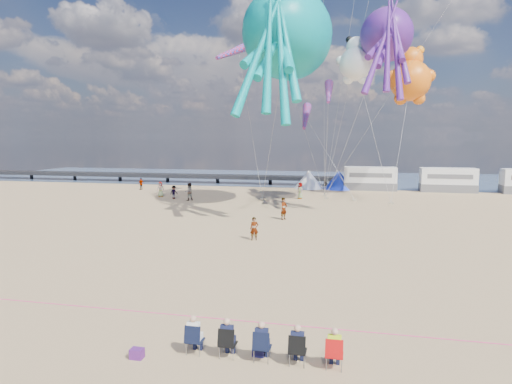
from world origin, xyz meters
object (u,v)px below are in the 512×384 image
object	(u,v)px
beachgoer_5	(284,209)
kite_panda	(356,64)
sandbag_b	(326,198)
windsock_mid	(306,117)
spectator_row	(262,340)
beachgoer_2	(174,192)
kite_octopus_teal	(288,35)
standing_person	(254,229)
motorhome_0	(370,178)
sandbag_a	(262,199)
motorhome_1	(448,180)
kite_teddy_orange	(410,81)
cooler_navy	(259,351)
beachgoer_3	(141,184)
sandbag_c	(391,203)
beachgoer_7	(189,192)
windsock_right	(329,92)
windsock_left	(238,50)
cooler_purple	(137,354)
beachgoer_4	(190,189)
beachgoer_0	(300,191)
sandbag_e	(324,196)
tent_white	(309,179)
beachgoer_6	(161,189)
kite_octopus_purple	(386,35)
sandbag_d	(354,200)

from	to	relation	value
beachgoer_5	kite_panda	distance (m)	16.72
sandbag_b	windsock_mid	size ratio (longest dim) A/B	0.08
spectator_row	beachgoer_2	world-z (taller)	beachgoer_2
beachgoer_2	kite_octopus_teal	world-z (taller)	kite_octopus_teal
standing_person	kite_octopus_teal	world-z (taller)	kite_octopus_teal
spectator_row	motorhome_0	bearing A→B (deg)	84.75
motorhome_0	sandbag_a	xyz separation A→B (m)	(-11.75, -12.50, -1.39)
motorhome_1	kite_panda	world-z (taller)	kite_panda
beachgoer_5	motorhome_0	bearing A→B (deg)	12.47
sandbag_a	windsock_mid	xyz separation A→B (m)	(4.40, 2.24, 8.95)
motorhome_1	kite_teddy_orange	world-z (taller)	kite_teddy_orange
cooler_navy	beachgoer_3	distance (m)	48.10
sandbag_b	sandbag_c	world-z (taller)	same
beachgoer_7	windsock_right	distance (m)	18.14
spectator_row	windsock_mid	world-z (taller)	windsock_mid
sandbag_c	windsock_left	world-z (taller)	windsock_left
sandbag_a	sandbag_c	bearing A→B (deg)	-1.69
motorhome_0	sandbag_b	size ratio (longest dim) A/B	13.20
motorhome_1	cooler_purple	size ratio (longest dim) A/B	16.50
cooler_navy	beachgoer_4	world-z (taller)	beachgoer_4
cooler_navy	beachgoer_0	bearing A→B (deg)	95.03
beachgoer_5	kite_panda	size ratio (longest dim) A/B	0.33
cooler_navy	kite_teddy_orange	xyz separation A→B (m)	(8.22, 39.18, 12.74)
beachgoer_0	sandbag_e	bearing A→B (deg)	102.65
beachgoer_7	windsock_right	bearing A→B (deg)	135.96
beachgoer_4	windsock_left	distance (m)	17.12
beachgoer_5	sandbag_e	size ratio (longest dim) A/B	3.69
beachgoer_7	sandbag_b	world-z (taller)	beachgoer_7
beachgoer_4	kite_octopus_teal	world-z (taller)	kite_octopus_teal
cooler_purple	windsock_right	distance (m)	35.03
kite_teddy_orange	sandbag_c	bearing A→B (deg)	-114.76
cooler_purple	kite_octopus_teal	xyz separation A→B (m)	(0.11, 29.76, 15.88)
motorhome_0	kite_octopus_teal	bearing A→B (deg)	-113.43
windsock_right	tent_white	bearing A→B (deg)	99.26
windsock_mid	sandbag_c	bearing A→B (deg)	-19.41
beachgoer_0	beachgoer_6	distance (m)	16.01
beachgoer_0	sandbag_c	world-z (taller)	beachgoer_0
cooler_navy	kite_octopus_purple	xyz separation A→B (m)	(5.21, 31.89, 16.10)
beachgoer_2	beachgoer_7	world-z (taller)	beachgoer_7
cooler_navy	windsock_mid	size ratio (longest dim) A/B	0.06
cooler_purple	beachgoer_2	world-z (taller)	beachgoer_2
sandbag_d	sandbag_b	bearing A→B (deg)	162.22
cooler_purple	windsock_left	size ratio (longest dim) A/B	0.05
sandbag_c	tent_white	bearing A→B (deg)	127.22
beachgoer_0	sandbag_a	xyz separation A→B (m)	(-3.93, -1.98, -0.80)
spectator_row	windsock_left	size ratio (longest dim) A/B	0.78
beachgoer_2	kite_panda	xyz separation A→B (m)	(19.51, -0.92, 13.12)
sandbag_c	beachgoer_2	bearing A→B (deg)	-178.03
beachgoer_3	kite_panda	xyz separation A→B (m)	(27.20, -8.36, 13.10)
sandbag_b	beachgoer_7	bearing A→B (deg)	-163.05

